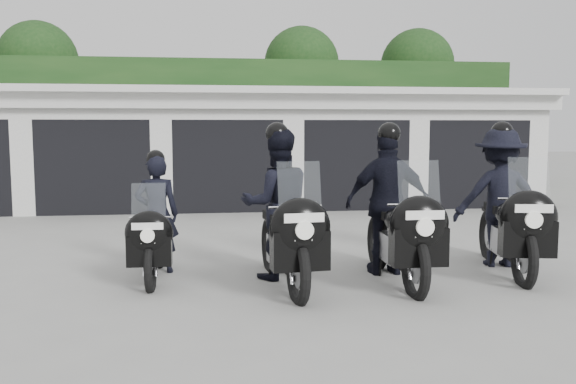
{
  "coord_description": "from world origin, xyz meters",
  "views": [
    {
      "loc": [
        -0.38,
        -8.99,
        2.0
      ],
      "look_at": [
        0.74,
        0.02,
        1.05
      ],
      "focal_mm": 38.0,
      "sensor_mm": 36.0,
      "label": 1
    }
  ],
  "objects": [
    {
      "name": "ground",
      "position": [
        0.0,
        0.0,
        0.0
      ],
      "size": [
        80.0,
        80.0,
        0.0
      ],
      "primitive_type": "plane",
      "color": "gray",
      "rests_on": "ground"
    },
    {
      "name": "police_bike_c",
      "position": [
        2.0,
        -1.17,
        0.91
      ],
      "size": [
        1.17,
        2.47,
        2.15
      ],
      "rotation": [
        0.0,
        0.0,
        0.01
      ],
      "color": "black",
      "rests_on": "ground"
    },
    {
      "name": "police_bike_b",
      "position": [
        0.49,
        -1.22,
        0.9
      ],
      "size": [
        1.04,
        2.46,
        2.15
      ],
      "rotation": [
        0.0,
        0.0,
        0.1
      ],
      "color": "black",
      "rests_on": "ground"
    },
    {
      "name": "background_vegetation",
      "position": [
        0.37,
        12.92,
        2.77
      ],
      "size": [
        20.0,
        3.9,
        5.8
      ],
      "color": "#143412",
      "rests_on": "ground"
    },
    {
      "name": "police_bike_d",
      "position": [
        3.72,
        -0.84,
        0.92
      ],
      "size": [
        1.4,
        2.47,
        2.16
      ],
      "rotation": [
        0.0,
        0.0,
        -0.18
      ],
      "color": "black",
      "rests_on": "ground"
    },
    {
      "name": "garage_block",
      "position": [
        -0.0,
        8.06,
        1.42
      ],
      "size": [
        16.4,
        6.8,
        2.96
      ],
      "color": "silver",
      "rests_on": "ground"
    },
    {
      "name": "police_bike_a",
      "position": [
        -1.15,
        -0.76,
        0.7
      ],
      "size": [
        0.6,
        2.02,
        1.76
      ],
      "rotation": [
        0.0,
        0.0,
        -0.01
      ],
      "color": "black",
      "rests_on": "ground"
    }
  ]
}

